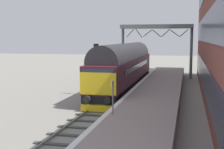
{
  "coord_description": "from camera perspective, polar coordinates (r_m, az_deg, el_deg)",
  "views": [
    {
      "loc": [
        6.1,
        -23.65,
        5.25
      ],
      "look_at": [
        0.2,
        0.85,
        2.3
      ],
      "focal_mm": 50.65,
      "sensor_mm": 36.0,
      "label": 1
    }
  ],
  "objects": [
    {
      "name": "diesel_locomotive",
      "position": [
        31.31,
        2.25,
        1.62
      ],
      "size": [
        2.74,
        19.41,
        4.68
      ],
      "color": "black",
      "rests_on": "ground"
    },
    {
      "name": "ground_plane",
      "position": [
        24.99,
        -0.91,
        -5.44
      ],
      "size": [
        140.0,
        140.0,
        0.0
      ],
      "primitive_type": "plane",
      "color": "gray",
      "rests_on": "ground"
    },
    {
      "name": "track_main",
      "position": [
        24.97,
        -0.91,
        -5.32
      ],
      "size": [
        2.5,
        60.0,
        0.15
      ],
      "color": "gray",
      "rests_on": "ground"
    },
    {
      "name": "station_platform",
      "position": [
        24.26,
        7.38,
        -4.66
      ],
      "size": [
        4.0,
        44.0,
        1.01
      ],
      "color": "gray",
      "rests_on": "ground"
    },
    {
      "name": "signal_post_far",
      "position": [
        37.41,
        1.21,
        2.9
      ],
      "size": [
        0.44,
        0.22,
        4.25
      ],
      "color": "gray",
      "rests_on": "ground"
    },
    {
      "name": "platform_number_sign",
      "position": [
        17.45,
        0.11,
        -3.19
      ],
      "size": [
        0.1,
        0.44,
        1.88
      ],
      "color": "slate",
      "rests_on": "station_platform"
    },
    {
      "name": "overhead_footbridge",
      "position": [
        41.71,
        8.04,
        7.85
      ],
      "size": [
        9.3,
        2.0,
        6.92
      ],
      "color": "slate",
      "rests_on": "ground"
    },
    {
      "name": "signal_post_mid",
      "position": [
        28.32,
        -2.85,
        2.15
      ],
      "size": [
        0.44,
        0.22,
        4.7
      ],
      "color": "gray",
      "rests_on": "ground"
    }
  ]
}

